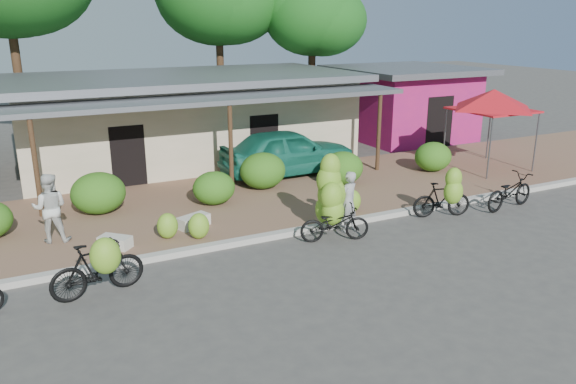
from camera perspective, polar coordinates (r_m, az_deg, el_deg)
name	(u,v)px	position (r m, az deg, el deg)	size (l,w,h in m)	color
ground	(330,264)	(12.85, 4.26, -7.33)	(100.00, 100.00, 0.00)	#42403E
sidewalk	(245,201)	(17.02, -4.36, -0.92)	(60.00, 6.00, 0.12)	brown
curb	(290,233)	(14.43, 0.20, -4.15)	(60.00, 0.25, 0.15)	#A8A399
shop_main	(185,117)	(22.09, -10.38, 7.46)	(13.00, 8.50, 3.35)	beige
shop_pink	(404,102)	(26.99, 11.72, 8.98)	(6.00, 6.00, 3.25)	#B01B5E
tree_near_right	(308,14)	(28.03, 2.02, 17.64)	(4.82, 4.67, 7.38)	#49351D
hedge_1	(98,193)	(16.44, -18.71, -0.10)	(1.49, 1.34, 1.16)	#2B6216
hedge_2	(214,188)	(16.52, -7.54, 0.41)	(1.25, 1.12, 0.97)	#2B6216
hedge_3	(263,171)	(17.93, -2.59, 2.18)	(1.48, 1.33, 1.16)	#2B6216
hedge_4	(342,168)	(18.47, 5.55, 2.44)	(1.39, 1.25, 1.08)	#2B6216
hedge_5	(433,157)	(20.68, 14.52, 3.50)	(1.34, 1.20, 1.04)	#2B6216
red_canopy	(493,100)	(21.36, 20.15, 8.81)	(3.50, 3.50, 2.86)	#59595E
bike_left	(98,267)	(11.76, -18.70, -7.21)	(1.94, 1.29, 1.43)	black
bike_center	(332,205)	(14.14, 4.49, -1.33)	(1.85, 1.37, 2.12)	black
bike_right	(445,196)	(16.05, 15.63, -0.43)	(1.74, 1.32, 1.58)	black
bike_far_right	(510,192)	(17.57, 21.59, 0.04)	(2.04, 0.96, 1.03)	black
loose_banana_a	(168,226)	(14.16, -12.14, -3.38)	(0.52, 0.44, 0.65)	#79AD2B
loose_banana_b	(199,226)	(14.00, -9.05, -3.42)	(0.52, 0.44, 0.65)	#79AD2B
loose_banana_c	(352,201)	(15.83, 6.53, -0.91)	(0.51, 0.44, 0.64)	#79AD2B
sack_near	(193,221)	(14.87, -9.58, -2.95)	(0.85, 0.40, 0.30)	beige
sack_far	(115,242)	(13.97, -17.14, -4.88)	(0.75, 0.38, 0.28)	beige
vendor	(348,202)	(14.59, 6.13, -0.97)	(0.59, 0.39, 1.61)	gray
bystander	(50,208)	(14.66, -23.03, -1.50)	(0.83, 0.65, 1.71)	silver
teal_van	(288,152)	(19.52, 0.01, 4.12)	(1.91, 4.75, 1.62)	#176853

